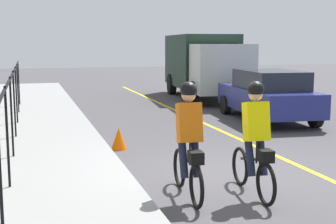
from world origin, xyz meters
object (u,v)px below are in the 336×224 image
(cyclist_lead, at_px, (189,141))
(traffic_cone_near, at_px, (119,138))
(patrol_sedan, at_px, (268,94))
(box_truck_background, at_px, (205,63))
(cyclist_follow, at_px, (255,140))

(cyclist_lead, bearing_deg, traffic_cone_near, 10.45)
(traffic_cone_near, bearing_deg, cyclist_lead, -173.77)
(patrol_sedan, height_order, traffic_cone_near, patrol_sedan)
(box_truck_background, xyz_separation_m, traffic_cone_near, (-8.95, 5.53, -1.30))
(cyclist_follow, height_order, traffic_cone_near, cyclist_follow)
(patrol_sedan, height_order, box_truck_background, box_truck_background)
(cyclist_follow, xyz_separation_m, patrol_sedan, (6.54, -3.79, -0.09))
(cyclist_lead, relative_size, cyclist_follow, 1.00)
(cyclist_lead, relative_size, traffic_cone_near, 3.61)
(cyclist_follow, bearing_deg, cyclist_lead, 83.21)
(cyclist_follow, relative_size, box_truck_background, 0.26)
(patrol_sedan, bearing_deg, cyclist_lead, 147.87)
(cyclist_follow, bearing_deg, patrol_sedan, -25.91)
(cyclist_follow, xyz_separation_m, traffic_cone_near, (3.88, 1.42, -0.66))
(cyclist_lead, height_order, patrol_sedan, cyclist_lead)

